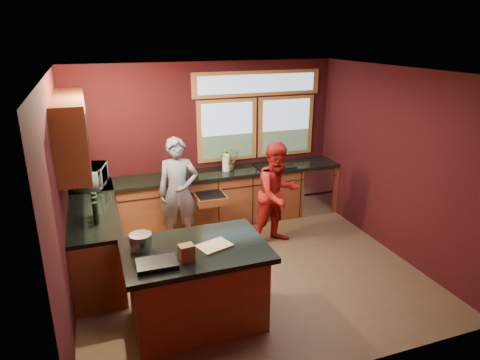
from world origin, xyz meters
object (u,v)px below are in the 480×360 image
person_red (278,194)px  cutting_board (214,246)px  island (197,285)px  person_grey (178,192)px  stock_pot (141,242)px

person_red → cutting_board: 2.12m
island → person_grey: person_grey is taller
cutting_board → stock_pot: stock_pot is taller
island → person_red: bearing=42.0°
stock_pot → person_red: bearing=31.3°
person_grey → cutting_board: size_ratio=4.80×
island → person_red: (1.65, 1.49, 0.33)m
person_grey → person_red: (1.42, -0.52, -0.03)m
island → person_red: person_red is taller
island → cutting_board: bearing=-14.0°
person_red → stock_pot: (-2.20, -1.34, 0.23)m
island → person_red: 2.25m
person_red → island: bearing=-151.9°
stock_pot → cutting_board: bearing=-14.9°
island → cutting_board: 0.52m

